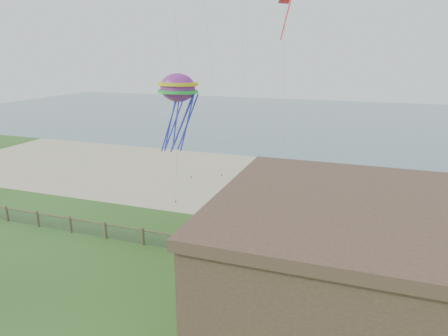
{
  "coord_description": "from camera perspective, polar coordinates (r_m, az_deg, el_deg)",
  "views": [
    {
      "loc": [
        10.4,
        -15.49,
        12.57
      ],
      "look_at": [
        2.14,
        8.0,
        5.41
      ],
      "focal_mm": 32.0,
      "sensor_mm": 36.0,
      "label": 1
    }
  ],
  "objects": [
    {
      "name": "motel_deck",
      "position": [
        24.05,
        23.62,
        -16.27
      ],
      "size": [
        15.0,
        2.0,
        0.5
      ],
      "primitive_type": "cube",
      "color": "brown",
      "rests_on": "ground"
    },
    {
      "name": "picnic_table",
      "position": [
        22.3,
        4.8,
        -17.23
      ],
      "size": [
        2.04,
        1.79,
        0.72
      ],
      "primitive_type": null,
      "rotation": [
        0.0,
        0.0,
        -0.34
      ],
      "color": "brown",
      "rests_on": "ground"
    },
    {
      "name": "ocean",
      "position": [
        83.1,
        12.06,
        6.99
      ],
      "size": [
        160.0,
        68.0,
        0.02
      ],
      "primitive_type": "cube",
      "color": "slate",
      "rests_on": "ground"
    },
    {
      "name": "chainlink_fence",
      "position": [
        26.73,
        -5.86,
        -10.78
      ],
      "size": [
        36.2,
        0.2,
        1.25
      ],
      "primitive_type": null,
      "color": "#493C29",
      "rests_on": "ground"
    },
    {
      "name": "octopus_kite",
      "position": [
        29.68,
        -6.53,
        8.19
      ],
      "size": [
        3.4,
        2.66,
        6.34
      ],
      "primitive_type": null,
      "rotation": [
        0.0,
        0.0,
        -0.17
      ],
      "color": "red"
    },
    {
      "name": "motel",
      "position": [
        17.29,
        26.11,
        -17.43
      ],
      "size": [
        15.0,
        10.0,
        7.0
      ],
      "primitive_type": "cube",
      "color": "#4C3528",
      "rests_on": "ground"
    },
    {
      "name": "kite_red",
      "position": [
        29.64,
        8.73,
        21.59
      ],
      "size": [
        2.03,
        1.99,
        2.76
      ],
      "primitive_type": null,
      "rotation": [
        0.44,
        0.0,
        0.83
      ],
      "color": "red"
    },
    {
      "name": "sand_beach",
      "position": [
        40.88,
        3.69,
        -1.89
      ],
      "size": [
        72.0,
        20.0,
        0.02
      ],
      "primitive_type": "cube",
      "color": "#C7B890",
      "rests_on": "ground"
    },
    {
      "name": "ground",
      "position": [
        22.5,
        -12.64,
        -18.37
      ],
      "size": [
        160.0,
        160.0,
        0.0
      ],
      "primitive_type": "plane",
      "color": "#30511B",
      "rests_on": "ground"
    }
  ]
}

